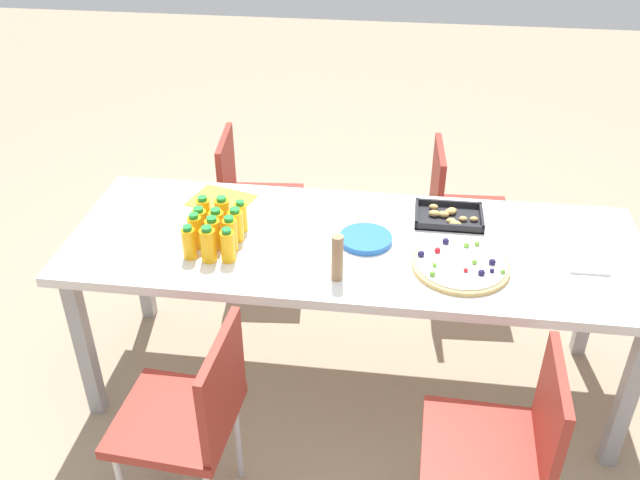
{
  "coord_description": "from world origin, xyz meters",
  "views": [
    {
      "loc": [
        0.17,
        -2.33,
        2.28
      ],
      "look_at": [
        -0.13,
        -0.04,
        0.78
      ],
      "focal_mm": 38.74,
      "sensor_mm": 36.0,
      "label": 1
    }
  ],
  "objects_px": {
    "party_table": "(354,254)",
    "juice_bottle_5": "(230,235)",
    "juice_bottle_4": "(213,234)",
    "plate_stack": "(366,239)",
    "chair_near_left": "(193,412)",
    "juice_bottle_3": "(195,231)",
    "juice_bottle_8": "(236,225)",
    "juice_bottle_9": "(204,213)",
    "juice_bottle_1": "(208,245)",
    "juice_bottle_10": "(223,214)",
    "juice_bottle_0": "(189,243)",
    "fruit_pizza": "(460,265)",
    "paper_folder": "(221,200)",
    "juice_bottle_11": "(241,216)",
    "juice_bottle_6": "(200,224)",
    "chair_far_right": "(458,208)",
    "juice_bottle_2": "(228,246)",
    "chair_near_right": "(506,442)",
    "snack_tray": "(449,217)",
    "chair_far_left": "(250,195)",
    "juice_bottle_7": "(217,225)",
    "cardboard_tube": "(337,258)",
    "napkin_stack": "(586,263)"
  },
  "relations": [
    {
      "from": "chair_near_left",
      "to": "juice_bottle_3",
      "type": "distance_m",
      "value": 0.72
    },
    {
      "from": "party_table",
      "to": "juice_bottle_5",
      "type": "distance_m",
      "value": 0.51
    },
    {
      "from": "juice_bottle_2",
      "to": "chair_far_right",
      "type": "bearing_deg",
      "value": 46.05
    },
    {
      "from": "fruit_pizza",
      "to": "paper_folder",
      "type": "distance_m",
      "value": 1.1
    },
    {
      "from": "chair_far_right",
      "to": "juice_bottle_11",
      "type": "bearing_deg",
      "value": -54.61
    },
    {
      "from": "juice_bottle_3",
      "to": "paper_folder",
      "type": "height_order",
      "value": "juice_bottle_3"
    },
    {
      "from": "juice_bottle_6",
      "to": "juice_bottle_11",
      "type": "bearing_deg",
      "value": 28.74
    },
    {
      "from": "juice_bottle_6",
      "to": "paper_folder",
      "type": "xyz_separation_m",
      "value": [
        0.0,
        0.31,
        -0.06
      ]
    },
    {
      "from": "juice_bottle_4",
      "to": "juice_bottle_5",
      "type": "bearing_deg",
      "value": -2.24
    },
    {
      "from": "snack_tray",
      "to": "plate_stack",
      "type": "xyz_separation_m",
      "value": [
        -0.34,
        -0.22,
        -0.0
      ]
    },
    {
      "from": "chair_far_right",
      "to": "juice_bottle_2",
      "type": "distance_m",
      "value": 1.39
    },
    {
      "from": "juice_bottle_11",
      "to": "juice_bottle_1",
      "type": "bearing_deg",
      "value": -107.48
    },
    {
      "from": "chair_far_left",
      "to": "juice_bottle_6",
      "type": "bearing_deg",
      "value": -5.73
    },
    {
      "from": "juice_bottle_6",
      "to": "chair_far_right",
      "type": "bearing_deg",
      "value": 37.35
    },
    {
      "from": "juice_bottle_0",
      "to": "juice_bottle_2",
      "type": "distance_m",
      "value": 0.15
    },
    {
      "from": "juice_bottle_7",
      "to": "juice_bottle_9",
      "type": "distance_m",
      "value": 0.11
    },
    {
      "from": "juice_bottle_0",
      "to": "snack_tray",
      "type": "relative_size",
      "value": 0.5
    },
    {
      "from": "juice_bottle_10",
      "to": "cardboard_tube",
      "type": "distance_m",
      "value": 0.58
    },
    {
      "from": "juice_bottle_1",
      "to": "juice_bottle_9",
      "type": "distance_m",
      "value": 0.25
    },
    {
      "from": "chair_near_right",
      "to": "juice_bottle_10",
      "type": "bearing_deg",
      "value": 57.69
    },
    {
      "from": "chair_far_left",
      "to": "juice_bottle_11",
      "type": "xyz_separation_m",
      "value": [
        0.14,
        -0.74,
        0.32
      ]
    },
    {
      "from": "juice_bottle_8",
      "to": "juice_bottle_9",
      "type": "bearing_deg",
      "value": 152.72
    },
    {
      "from": "chair_near_right",
      "to": "juice_bottle_11",
      "type": "relative_size",
      "value": 6.12
    },
    {
      "from": "juice_bottle_2",
      "to": "cardboard_tube",
      "type": "height_order",
      "value": "cardboard_tube"
    },
    {
      "from": "chair_near_left",
      "to": "juice_bottle_1",
      "type": "distance_m",
      "value": 0.63
    },
    {
      "from": "juice_bottle_1",
      "to": "juice_bottle_10",
      "type": "xyz_separation_m",
      "value": [
        -0.0,
        0.23,
        -0.0
      ]
    },
    {
      "from": "chair_near_right",
      "to": "paper_folder",
      "type": "xyz_separation_m",
      "value": [
        -1.18,
        0.99,
        0.26
      ]
    },
    {
      "from": "party_table",
      "to": "juice_bottle_9",
      "type": "relative_size",
      "value": 16.27
    },
    {
      "from": "juice_bottle_1",
      "to": "juice_bottle_5",
      "type": "xyz_separation_m",
      "value": [
        0.07,
        0.08,
        -0.0
      ]
    },
    {
      "from": "chair_far_left",
      "to": "juice_bottle_9",
      "type": "distance_m",
      "value": 0.81
    },
    {
      "from": "chair_far_right",
      "to": "juice_bottle_5",
      "type": "xyz_separation_m",
      "value": [
        -0.95,
        -0.9,
        0.33
      ]
    },
    {
      "from": "juice_bottle_5",
      "to": "cardboard_tube",
      "type": "height_order",
      "value": "cardboard_tube"
    },
    {
      "from": "juice_bottle_3",
      "to": "juice_bottle_7",
      "type": "height_order",
      "value": "juice_bottle_3"
    },
    {
      "from": "chair_far_left",
      "to": "plate_stack",
      "type": "height_order",
      "value": "chair_far_left"
    },
    {
      "from": "juice_bottle_4",
      "to": "plate_stack",
      "type": "bearing_deg",
      "value": 11.66
    },
    {
      "from": "fruit_pizza",
      "to": "paper_folder",
      "type": "height_order",
      "value": "fruit_pizza"
    },
    {
      "from": "napkin_stack",
      "to": "juice_bottle_2",
      "type": "bearing_deg",
      "value": -173.56
    },
    {
      "from": "fruit_pizza",
      "to": "chair_far_right",
      "type": "bearing_deg",
      "value": 86.73
    },
    {
      "from": "paper_folder",
      "to": "juice_bottle_2",
      "type": "bearing_deg",
      "value": -72.14
    },
    {
      "from": "chair_far_left",
      "to": "juice_bottle_2",
      "type": "height_order",
      "value": "juice_bottle_2"
    },
    {
      "from": "juice_bottle_0",
      "to": "juice_bottle_9",
      "type": "distance_m",
      "value": 0.23
    },
    {
      "from": "chair_near_left",
      "to": "snack_tray",
      "type": "height_order",
      "value": "chair_near_left"
    },
    {
      "from": "juice_bottle_11",
      "to": "juice_bottle_3",
      "type": "bearing_deg",
      "value": -135.18
    },
    {
      "from": "chair_near_left",
      "to": "juice_bottle_3",
      "type": "bearing_deg",
      "value": 16.47
    },
    {
      "from": "plate_stack",
      "to": "party_table",
      "type": "bearing_deg",
      "value": 176.51
    },
    {
      "from": "juice_bottle_8",
      "to": "juice_bottle_9",
      "type": "distance_m",
      "value": 0.17
    },
    {
      "from": "juice_bottle_11",
      "to": "paper_folder",
      "type": "bearing_deg",
      "value": 122.61
    },
    {
      "from": "juice_bottle_2",
      "to": "juice_bottle_4",
      "type": "xyz_separation_m",
      "value": [
        -0.08,
        0.08,
        -0.0
      ]
    },
    {
      "from": "chair_far_right",
      "to": "juice_bottle_2",
      "type": "bearing_deg",
      "value": -47.14
    },
    {
      "from": "snack_tray",
      "to": "paper_folder",
      "type": "bearing_deg",
      "value": 178.17
    }
  ]
}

